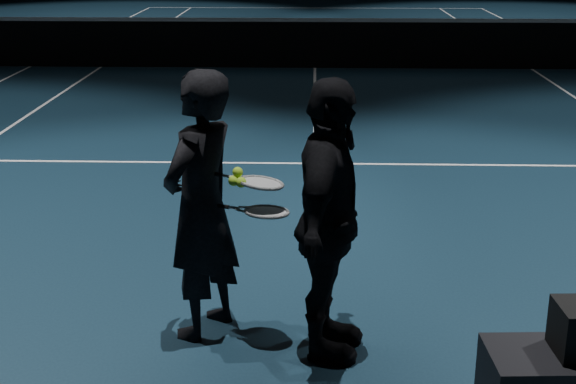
{
  "coord_description": "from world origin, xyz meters",
  "views": [
    {
      "loc": [
        -0.03,
        -15.17,
        2.58
      ],
      "look_at": [
        -0.18,
        -10.5,
        1.02
      ],
      "focal_mm": 50.0,
      "sensor_mm": 36.0,
      "label": 1
    }
  ],
  "objects_px": {
    "player_a": "(201,206)",
    "tennis_balls": "(237,179)",
    "racket_lower": "(267,212)",
    "player_b": "(328,222)",
    "racket_upper": "(261,183)"
  },
  "relations": [
    {
      "from": "player_b",
      "to": "player_a",
      "type": "bearing_deg",
      "value": 82.79
    },
    {
      "from": "racket_lower",
      "to": "racket_upper",
      "type": "relative_size",
      "value": 1.0
    },
    {
      "from": "player_a",
      "to": "racket_lower",
      "type": "distance_m",
      "value": 0.45
    },
    {
      "from": "racket_upper",
      "to": "tennis_balls",
      "type": "bearing_deg",
      "value": -170.43
    },
    {
      "from": "player_a",
      "to": "racket_lower",
      "type": "bearing_deg",
      "value": 99.88
    },
    {
      "from": "racket_lower",
      "to": "racket_upper",
      "type": "height_order",
      "value": "racket_upper"
    },
    {
      "from": "racket_lower",
      "to": "tennis_balls",
      "type": "bearing_deg",
      "value": 178.53
    },
    {
      "from": "player_b",
      "to": "racket_lower",
      "type": "xyz_separation_m",
      "value": [
        -0.38,
        0.12,
        0.02
      ]
    },
    {
      "from": "player_a",
      "to": "tennis_balls",
      "type": "height_order",
      "value": "player_a"
    },
    {
      "from": "racket_lower",
      "to": "tennis_balls",
      "type": "relative_size",
      "value": 5.67
    },
    {
      "from": "racket_upper",
      "to": "racket_lower",
      "type": "bearing_deg",
      "value": -42.66
    },
    {
      "from": "tennis_balls",
      "to": "racket_lower",
      "type": "bearing_deg",
      "value": -19.49
    },
    {
      "from": "player_a",
      "to": "racket_upper",
      "type": "xyz_separation_m",
      "value": [
        0.39,
        -0.09,
        0.19
      ]
    },
    {
      "from": "player_b",
      "to": "tennis_balls",
      "type": "distance_m",
      "value": 0.63
    },
    {
      "from": "racket_lower",
      "to": "tennis_balls",
      "type": "distance_m",
      "value": 0.27
    }
  ]
}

